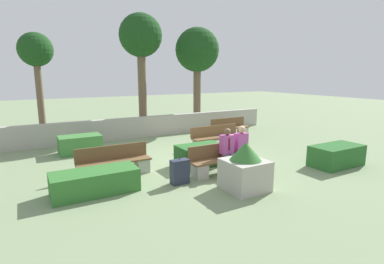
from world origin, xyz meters
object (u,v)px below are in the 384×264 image
object	(u,v)px
planter_corner_left	(245,168)
tree_leftmost	(36,54)
tree_center_right	(197,52)
bench_front	(222,162)
bench_left_side	(114,164)
bench_right_side	(230,130)
person_seated_man	(229,149)
bench_back	(217,139)
tree_center_left	(141,39)
person_seated_woman	(244,147)
suitcase	(180,172)

from	to	relation	value
planter_corner_left	tree_leftmost	world-z (taller)	tree_leftmost
tree_leftmost	tree_center_right	size ratio (longest dim) A/B	0.88
bench_front	planter_corner_left	size ratio (longest dim) A/B	1.69
bench_front	bench_left_side	bearing A→B (deg)	154.95
bench_right_side	tree_center_right	xyz separation A→B (m)	(0.02, 3.00, 3.63)
bench_left_side	tree_center_right	distance (m)	9.11
person_seated_man	bench_back	bearing A→B (deg)	61.88
bench_front	tree_leftmost	bearing A→B (deg)	117.80
tree_center_left	bench_front	bearing A→B (deg)	-92.92
bench_left_side	bench_right_side	distance (m)	6.65
bench_front	planter_corner_left	world-z (taller)	planter_corner_left
tree_center_right	planter_corner_left	bearing A→B (deg)	-113.28
bench_right_side	tree_leftmost	size ratio (longest dim) A/B	0.41
bench_right_side	bench_left_side	bearing A→B (deg)	-164.98
person_seated_woman	tree_center_left	world-z (taller)	tree_center_left
person_seated_woman	tree_center_left	bearing A→B (deg)	92.19
person_seated_woman	suitcase	world-z (taller)	person_seated_woman
bench_left_side	suitcase	world-z (taller)	suitcase
suitcase	person_seated_woman	bearing A→B (deg)	0.82
bench_left_side	bench_back	size ratio (longest dim) A/B	0.96
bench_front	tree_center_right	xyz separation A→B (m)	(3.32, 7.01, 3.62)
bench_left_side	person_seated_woman	distance (m)	3.74
bench_back	suitcase	distance (m)	4.15
bench_front	bench_left_side	world-z (taller)	same
person_seated_woman	tree_center_right	distance (m)	8.28
bench_right_side	planter_corner_left	xyz separation A→B (m)	(-3.57, -5.34, 0.22)
suitcase	tree_leftmost	distance (m)	9.07
bench_left_side	bench_right_side	bearing A→B (deg)	17.13
bench_back	tree_leftmost	xyz separation A→B (m)	(-5.75, 5.22, 3.32)
person_seated_man	suitcase	xyz separation A→B (m)	(-1.61, -0.03, -0.39)
suitcase	tree_leftmost	size ratio (longest dim) A/B	0.19
bench_front	person_seated_woman	size ratio (longest dim) A/B	1.53
bench_left_side	planter_corner_left	xyz separation A→B (m)	(2.50, -2.62, 0.22)
person_seated_woman	tree_center_right	bearing A→B (deg)	69.56
bench_right_side	tree_center_right	distance (m)	4.71
bench_right_side	tree_leftmost	bearing A→B (deg)	143.67
person_seated_woman	tree_center_left	distance (m)	8.35
bench_left_side	bench_right_side	size ratio (longest dim) A/B	1.10
person_seated_man	tree_leftmost	world-z (taller)	tree_leftmost
bench_right_side	planter_corner_left	bearing A→B (deg)	-132.86
bench_left_side	tree_center_left	size ratio (longest dim) A/B	0.36
person_seated_man	person_seated_woman	xyz separation A→B (m)	(0.52, 0.00, 0.02)
person_seated_man	bench_front	bearing A→B (deg)	134.00
bench_left_side	bench_back	world-z (taller)	same
bench_front	bench_left_side	size ratio (longest dim) A/B	0.99
suitcase	bench_left_side	bearing A→B (deg)	131.62
bench_front	person_seated_woman	bearing A→B (deg)	-11.99
bench_back	person_seated_man	xyz separation A→B (m)	(-1.47, -2.76, 0.38)
tree_center_left	person_seated_man	bearing A→B (deg)	-91.80
bench_back	tree_leftmost	size ratio (longest dim) A/B	0.47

